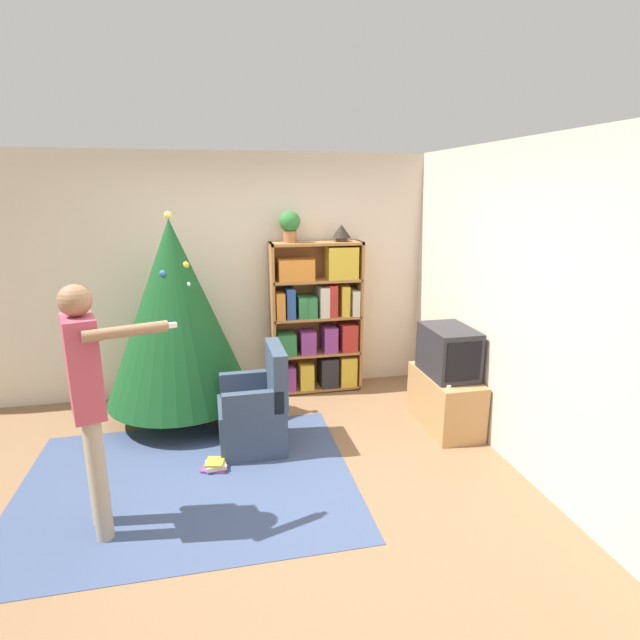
{
  "coord_description": "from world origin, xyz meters",
  "views": [
    {
      "loc": [
        -0.34,
        -3.47,
        2.22
      ],
      "look_at": [
        0.59,
        0.87,
        1.05
      ],
      "focal_mm": 28.0,
      "sensor_mm": 36.0,
      "label": 1
    }
  ],
  "objects": [
    {
      "name": "ground_plane",
      "position": [
        0.0,
        0.0,
        0.0
      ],
      "size": [
        14.0,
        14.0,
        0.0
      ],
      "primitive_type": "plane",
      "color": "#846042"
    },
    {
      "name": "wall_back",
      "position": [
        0.0,
        1.98,
        1.3
      ],
      "size": [
        8.0,
        0.1,
        2.6
      ],
      "color": "beige",
      "rests_on": "ground_plane"
    },
    {
      "name": "wall_right",
      "position": [
        2.04,
        0.0,
        1.3
      ],
      "size": [
        0.1,
        8.0,
        2.6
      ],
      "color": "beige",
      "rests_on": "ground_plane"
    },
    {
      "name": "area_rug",
      "position": [
        -0.63,
        0.11,
        0.0
      ],
      "size": [
        2.55,
        1.99,
        0.01
      ],
      "color": "#3D4C70",
      "rests_on": "ground_plane"
    },
    {
      "name": "bookshelf",
      "position": [
        0.76,
        1.74,
        0.81
      ],
      "size": [
        0.99,
        0.32,
        1.67
      ],
      "color": "#A8703D",
      "rests_on": "ground_plane"
    },
    {
      "name": "tv_stand",
      "position": [
        1.76,
        0.6,
        0.26
      ],
      "size": [
        0.43,
        0.85,
        0.52
      ],
      "color": "tan",
      "rests_on": "ground_plane"
    },
    {
      "name": "television",
      "position": [
        1.76,
        0.59,
        0.75
      ],
      "size": [
        0.4,
        0.6,
        0.46
      ],
      "color": "#28282D",
      "rests_on": "tv_stand"
    },
    {
      "name": "game_remote",
      "position": [
        1.63,
        0.34,
        0.54
      ],
      "size": [
        0.04,
        0.12,
        0.02
      ],
      "color": "white",
      "rests_on": "tv_stand"
    },
    {
      "name": "christmas_tree",
      "position": [
        -0.72,
        1.32,
        1.09
      ],
      "size": [
        1.39,
        1.39,
        2.03
      ],
      "color": "#4C3323",
      "rests_on": "ground_plane"
    },
    {
      "name": "armchair",
      "position": [
        -0.05,
        0.57,
        0.32
      ],
      "size": [
        0.58,
        0.57,
        0.92
      ],
      "rotation": [
        0.0,
        0.0,
        -1.55
      ],
      "color": "#334256",
      "rests_on": "ground_plane"
    },
    {
      "name": "standing_person",
      "position": [
        -1.15,
        -0.35,
        1.0
      ],
      "size": [
        0.71,
        0.45,
        1.68
      ],
      "rotation": [
        0.0,
        0.0,
        -1.26
      ],
      "color": "#9E937F",
      "rests_on": "ground_plane"
    },
    {
      "name": "potted_plant",
      "position": [
        0.46,
        1.75,
        1.86
      ],
      "size": [
        0.22,
        0.22,
        0.33
      ],
      "color": "#935B38",
      "rests_on": "bookshelf"
    },
    {
      "name": "table_lamp",
      "position": [
        1.01,
        1.75,
        1.77
      ],
      "size": [
        0.2,
        0.2,
        0.18
      ],
      "color": "#473828",
      "rests_on": "bookshelf"
    },
    {
      "name": "book_pile_near_tree",
      "position": [
        -0.24,
        0.87,
        0.06
      ],
      "size": [
        0.24,
        0.18,
        0.11
      ],
      "color": "orange",
      "rests_on": "ground_plane"
    },
    {
      "name": "book_pile_by_chair",
      "position": [
        -0.42,
        0.25,
        0.04
      ],
      "size": [
        0.22,
        0.18,
        0.08
      ],
      "color": "#843889",
      "rests_on": "ground_plane"
    }
  ]
}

